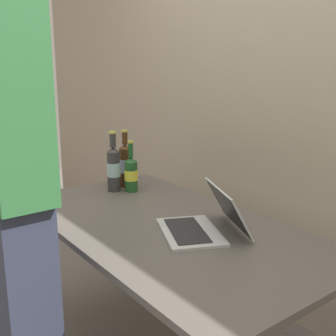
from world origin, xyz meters
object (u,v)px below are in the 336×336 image
beer_bottle_green (125,164)px  person_figure (9,188)px  beer_bottle_dark (131,173)px  beer_bottle_amber (114,167)px  laptop (204,223)px

beer_bottle_green → person_figure: 0.99m
beer_bottle_green → beer_bottle_dark: (0.10, -0.03, -0.03)m
beer_bottle_amber → beer_bottle_green: bearing=111.1°
laptop → beer_bottle_green: (-0.78, 0.10, 0.09)m
beer_bottle_green → person_figure: person_figure is taller
person_figure → beer_bottle_green: bearing=125.5°
beer_bottle_amber → beer_bottle_dark: 0.10m
beer_bottle_amber → person_figure: size_ratio=0.18×
beer_bottle_dark → laptop: bearing=-6.3°
beer_bottle_amber → beer_bottle_dark: (0.06, 0.07, -0.03)m
beer_bottle_amber → beer_bottle_dark: bearing=49.5°
beer_bottle_dark → person_figure: 0.92m
laptop → person_figure: person_figure is taller
beer_bottle_green → beer_bottle_dark: size_ratio=1.16×
beer_bottle_dark → person_figure: size_ratio=0.15×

